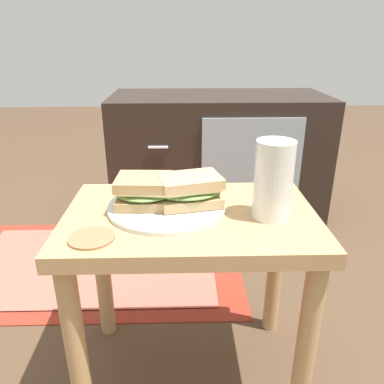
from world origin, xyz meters
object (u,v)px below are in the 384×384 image
plate (167,206)px  coaster (91,238)px  beer_glass (273,181)px  sandwich_front (145,191)px  tv_cabinet (218,157)px  sandwich_back (188,190)px

plate → coaster: (-0.14, -0.14, -0.00)m
beer_glass → plate: bearing=168.4°
coaster → sandwich_front: bearing=55.7°
plate → beer_glass: beer_glass is taller
sandwich_front → coaster: 0.17m
tv_cabinet → coaster: size_ratio=10.62×
tv_cabinet → sandwich_back: (-0.16, -0.92, 0.21)m
sandwich_back → beer_glass: 0.19m
sandwich_front → sandwich_back: (0.10, -0.00, 0.00)m
sandwich_front → tv_cabinet: bearing=74.6°
sandwich_front → coaster: (-0.09, -0.14, -0.04)m
tv_cabinet → sandwich_back: bearing=-99.5°
plate → tv_cabinet: bearing=77.5°
sandwich_back → coaster: (-0.19, -0.14, -0.04)m
tv_cabinet → sandwich_front: 0.98m
coaster → beer_glass: bearing=13.6°
plate → sandwich_front: 0.06m
sandwich_front → beer_glass: (0.28, -0.05, 0.04)m
tv_cabinet → coaster: bearing=-108.1°
sandwich_back → plate: bearing=179.6°
beer_glass → coaster: bearing=-166.4°
plate → sandwich_back: bearing=-0.4°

